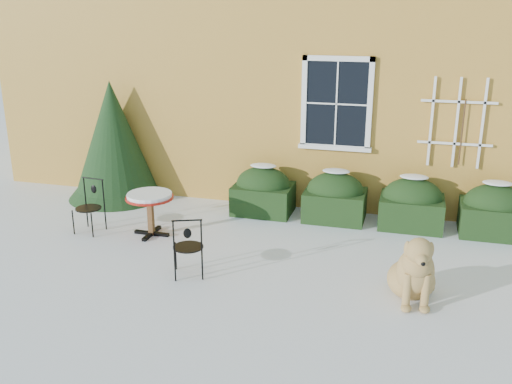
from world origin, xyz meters
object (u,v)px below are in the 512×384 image
(dog, at_px, (414,273))
(evergreen_shrub, at_px, (114,151))
(bistro_table, at_px, (150,200))
(patio_chair_far, at_px, (90,206))
(patio_chair_near, at_px, (188,246))

(dog, bearing_deg, evergreen_shrub, 143.75)
(bistro_table, bearing_deg, evergreen_shrub, 132.62)
(bistro_table, bearing_deg, patio_chair_far, -173.83)
(dog, bearing_deg, patio_chair_far, 158.82)
(patio_chair_near, height_order, patio_chair_far, patio_chair_near)
(bistro_table, xyz_separation_m, patio_chair_near, (1.16, -1.23, -0.16))
(evergreen_shrub, height_order, bistro_table, evergreen_shrub)
(patio_chair_near, bearing_deg, patio_chair_far, -48.78)
(patio_chair_near, relative_size, patio_chair_far, 1.00)
(evergreen_shrub, relative_size, bistro_table, 2.93)
(patio_chair_far, bearing_deg, bistro_table, 10.99)
(patio_chair_far, height_order, dog, dog)
(patio_chair_near, distance_m, patio_chair_far, 2.47)
(patio_chair_near, distance_m, dog, 3.01)
(evergreen_shrub, height_order, dog, evergreen_shrub)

